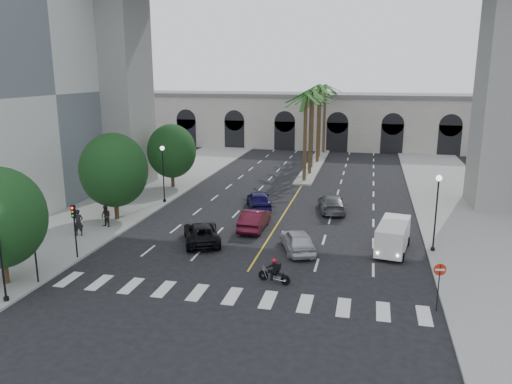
% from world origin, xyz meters
% --- Properties ---
extents(ground, '(140.00, 140.00, 0.00)m').
position_xyz_m(ground, '(0.00, 0.00, 0.00)').
color(ground, black).
rests_on(ground, ground).
extents(sidewalk_left, '(8.00, 100.00, 0.15)m').
position_xyz_m(sidewalk_left, '(-15.00, 15.00, 0.07)').
color(sidewalk_left, gray).
rests_on(sidewalk_left, ground).
extents(sidewalk_right, '(8.00, 100.00, 0.15)m').
position_xyz_m(sidewalk_right, '(15.00, 15.00, 0.07)').
color(sidewalk_right, gray).
rests_on(sidewalk_right, ground).
extents(median, '(2.00, 24.00, 0.20)m').
position_xyz_m(median, '(0.00, 38.00, 0.10)').
color(median, gray).
rests_on(median, ground).
extents(pier_building, '(71.00, 10.50, 8.50)m').
position_xyz_m(pier_building, '(0.00, 55.00, 4.27)').
color(pier_building, beige).
rests_on(pier_building, ground).
extents(palm_a, '(3.20, 3.20, 10.30)m').
position_xyz_m(palm_a, '(0.00, 28.00, 9.10)').
color(palm_a, '#47331E').
rests_on(palm_a, ground).
extents(palm_b, '(3.20, 3.20, 10.60)m').
position_xyz_m(palm_b, '(0.10, 32.00, 9.37)').
color(palm_b, '#47331E').
rests_on(palm_b, ground).
extents(palm_c, '(3.20, 3.20, 10.10)m').
position_xyz_m(palm_c, '(-0.20, 36.00, 8.91)').
color(palm_c, '#47331E').
rests_on(palm_c, ground).
extents(palm_d, '(3.20, 3.20, 10.90)m').
position_xyz_m(palm_d, '(0.15, 40.00, 9.65)').
color(palm_d, '#47331E').
rests_on(palm_d, ground).
extents(palm_e, '(3.20, 3.20, 10.40)m').
position_xyz_m(palm_e, '(-0.10, 44.00, 9.19)').
color(palm_e, '#47331E').
rests_on(palm_e, ground).
extents(palm_f, '(3.20, 3.20, 10.70)m').
position_xyz_m(palm_f, '(0.20, 48.00, 9.46)').
color(palm_f, '#47331E').
rests_on(palm_f, ground).
extents(street_tree_mid, '(5.44, 5.44, 7.21)m').
position_xyz_m(street_tree_mid, '(-13.00, 10.00, 4.21)').
color(street_tree_mid, '#382616').
rests_on(street_tree_mid, ground).
extents(street_tree_far, '(5.04, 5.04, 6.68)m').
position_xyz_m(street_tree_far, '(-13.00, 22.00, 3.90)').
color(street_tree_far, '#382616').
rests_on(street_tree_far, ground).
extents(lamp_post_left_far, '(0.40, 0.40, 5.35)m').
position_xyz_m(lamp_post_left_far, '(-11.40, 16.00, 3.22)').
color(lamp_post_left_far, black).
rests_on(lamp_post_left_far, ground).
extents(lamp_post_right, '(0.40, 0.40, 5.35)m').
position_xyz_m(lamp_post_right, '(11.40, 8.00, 3.22)').
color(lamp_post_right, black).
rests_on(lamp_post_right, ground).
extents(traffic_signal_near, '(0.25, 0.18, 3.65)m').
position_xyz_m(traffic_signal_near, '(-11.30, -2.50, 2.51)').
color(traffic_signal_near, black).
rests_on(traffic_signal_near, ground).
extents(traffic_signal_far, '(0.25, 0.18, 3.65)m').
position_xyz_m(traffic_signal_far, '(-11.30, 1.50, 2.51)').
color(traffic_signal_far, black).
rests_on(traffic_signal_far, ground).
extents(motorcycle_rider, '(1.98, 0.76, 1.47)m').
position_xyz_m(motorcycle_rider, '(1.95, 0.76, 0.67)').
color(motorcycle_rider, black).
rests_on(motorcycle_rider, ground).
extents(car_a, '(3.32, 4.90, 1.55)m').
position_xyz_m(car_a, '(2.44, 6.20, 0.78)').
color(car_a, '#BAB9BE').
rests_on(car_a, ground).
extents(car_b, '(1.67, 4.79, 1.58)m').
position_xyz_m(car_b, '(-1.50, 10.29, 0.79)').
color(car_b, '#460E1B').
rests_on(car_b, ground).
extents(car_c, '(4.18, 5.62, 1.42)m').
position_xyz_m(car_c, '(-4.49, 6.47, 0.71)').
color(car_c, black).
rests_on(car_c, ground).
extents(car_d, '(2.97, 5.43, 1.49)m').
position_xyz_m(car_d, '(3.92, 16.70, 0.75)').
color(car_d, '#5A5B5F').
rests_on(car_d, ground).
extents(car_e, '(3.35, 5.19, 1.65)m').
position_xyz_m(car_e, '(-2.46, 16.10, 0.82)').
color(car_e, '#140E44').
rests_on(car_e, ground).
extents(cargo_van, '(2.56, 5.02, 2.04)m').
position_xyz_m(cargo_van, '(8.72, 7.52, 1.14)').
color(cargo_van, silver).
rests_on(cargo_van, ground).
extents(pedestrian_a, '(0.82, 0.65, 1.96)m').
position_xyz_m(pedestrian_a, '(-13.66, 5.52, 1.13)').
color(pedestrian_a, black).
rests_on(pedestrian_a, sidewalk_left).
extents(pedestrian_b, '(0.99, 0.87, 1.70)m').
position_xyz_m(pedestrian_b, '(-12.74, 7.83, 1.00)').
color(pedestrian_b, black).
rests_on(pedestrian_b, sidewalk_left).
extents(do_not_enter_sign, '(0.63, 0.12, 2.58)m').
position_xyz_m(do_not_enter_sign, '(10.65, -0.83, 1.87)').
color(do_not_enter_sign, black).
rests_on(do_not_enter_sign, ground).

